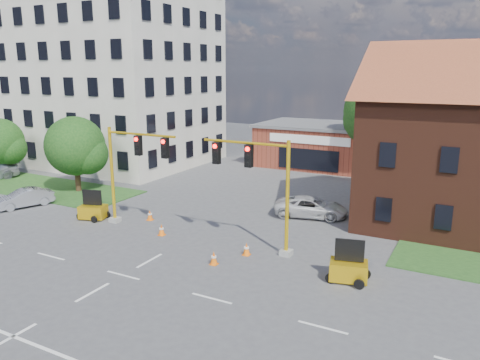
{
  "coord_description": "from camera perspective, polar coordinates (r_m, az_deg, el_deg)",
  "views": [
    {
      "loc": [
        14.77,
        -15.82,
        9.7
      ],
      "look_at": [
        1.1,
        10.0,
        2.76
      ],
      "focal_mm": 35.0,
      "sensor_mm": 36.0,
      "label": 1
    }
  ],
  "objects": [
    {
      "name": "ground",
      "position": [
        23.72,
        -14.05,
        -11.2
      ],
      "size": [
        120.0,
        120.0,
        0.0
      ],
      "primitive_type": "plane",
      "color": "#48484B",
      "rests_on": "ground"
    },
    {
      "name": "grass_verge_nw",
      "position": [
        44.37,
        -24.85,
        -0.46
      ],
      "size": [
        22.0,
        6.0,
        0.08
      ],
      "primitive_type": "cube",
      "color": "#20481B",
      "rests_on": "ground"
    },
    {
      "name": "lane_markings",
      "position": [
        21.83,
        -19.43,
        -13.83
      ],
      "size": [
        60.0,
        36.0,
        0.01
      ],
      "primitive_type": null,
      "color": "white",
      "rests_on": "ground"
    },
    {
      "name": "office_block",
      "position": [
        51.3,
        -15.2,
        13.6
      ],
      "size": [
        18.4,
        15.4,
        20.6
      ],
      "color": "beige",
      "rests_on": "ground"
    },
    {
      "name": "brick_shop",
      "position": [
        48.71,
        9.93,
        4.27
      ],
      "size": [
        12.4,
        8.4,
        4.3
      ],
      "color": "maroon",
      "rests_on": "ground"
    },
    {
      "name": "tree_large",
      "position": [
        43.8,
        17.53,
        7.56
      ],
      "size": [
        7.3,
        6.95,
        9.46
      ],
      "color": "#3B2415",
      "rests_on": "ground"
    },
    {
      "name": "tree_nw_front",
      "position": [
        39.34,
        -19.12,
        3.69
      ],
      "size": [
        4.94,
        4.71,
        6.1
      ],
      "color": "#3B2415",
      "rests_on": "ground"
    },
    {
      "name": "tree_nw_rear",
      "position": [
        47.46,
        -26.99,
        3.98
      ],
      "size": [
        4.46,
        4.25,
        5.41
      ],
      "color": "#3B2415",
      "rests_on": "ground"
    },
    {
      "name": "signal_mast_west",
      "position": [
        29.58,
        -13.08,
        1.75
      ],
      "size": [
        5.3,
        0.6,
        6.2
      ],
      "color": "#989893",
      "rests_on": "ground"
    },
    {
      "name": "signal_mast_east",
      "position": [
        24.85,
        2.32,
        -0.09
      ],
      "size": [
        5.3,
        0.6,
        6.2
      ],
      "color": "#989893",
      "rests_on": "ground"
    },
    {
      "name": "trailer_west",
      "position": [
        32.49,
        -17.48,
        -3.55
      ],
      "size": [
        1.93,
        1.58,
        1.89
      ],
      "rotation": [
        0.0,
        0.0,
        0.33
      ],
      "color": "yellow",
      "rests_on": "ground"
    },
    {
      "name": "trailer_east",
      "position": [
        22.8,
        13.1,
        -10.49
      ],
      "size": [
        1.95,
        1.53,
        1.97
      ],
      "rotation": [
        0.0,
        0.0,
        0.24
      ],
      "color": "yellow",
      "rests_on": "ground"
    },
    {
      "name": "cone_a",
      "position": [
        28.49,
        -9.54,
        -6.01
      ],
      "size": [
        0.4,
        0.4,
        0.7
      ],
      "color": "orange",
      "rests_on": "ground"
    },
    {
      "name": "cone_b",
      "position": [
        31.39,
        -10.92,
        -4.23
      ],
      "size": [
        0.4,
        0.4,
        0.7
      ],
      "color": "orange",
      "rests_on": "ground"
    },
    {
      "name": "cone_c",
      "position": [
        24.11,
        -3.21,
        -9.5
      ],
      "size": [
        0.4,
        0.4,
        0.7
      ],
      "color": "orange",
      "rests_on": "ground"
    },
    {
      "name": "cone_d",
      "position": [
        25.23,
        0.8,
        -8.42
      ],
      "size": [
        0.4,
        0.4,
        0.7
      ],
      "color": "orange",
      "rests_on": "ground"
    },
    {
      "name": "pickup_white",
      "position": [
        31.8,
        8.65,
        -3.28
      ],
      "size": [
        5.22,
        3.28,
        1.35
      ],
      "primitive_type": "imported",
      "rotation": [
        0.0,
        0.0,
        1.8
      ],
      "color": "silver",
      "rests_on": "ground"
    },
    {
      "name": "sedan_silver_front",
      "position": [
        37.09,
        -24.82,
        -2.01
      ],
      "size": [
        2.72,
        4.21,
        1.31
      ],
      "primitive_type": "imported",
      "rotation": [
        0.0,
        0.0,
        -0.37
      ],
      "color": "#A3A5AB",
      "rests_on": "ground"
    }
  ]
}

